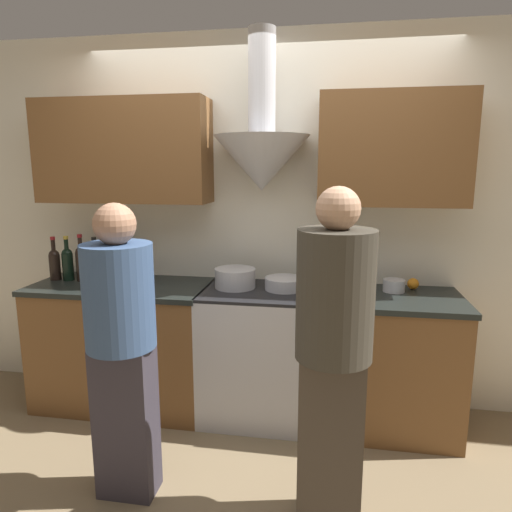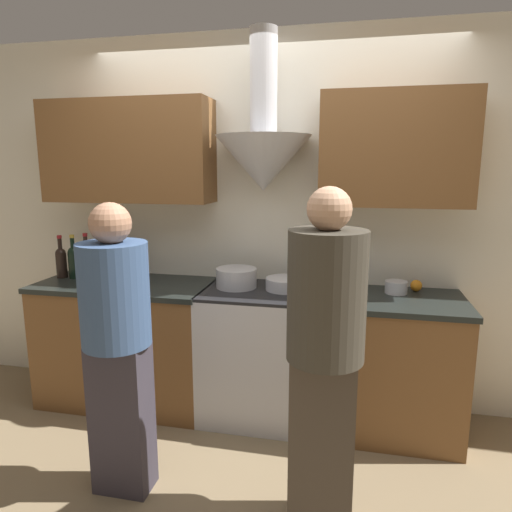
{
  "view_description": "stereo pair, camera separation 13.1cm",
  "coord_description": "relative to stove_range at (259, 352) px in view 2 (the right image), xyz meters",
  "views": [
    {
      "loc": [
        0.47,
        -2.57,
        1.69
      ],
      "look_at": [
        0.0,
        0.23,
        1.14
      ],
      "focal_mm": 32.0,
      "sensor_mm": 36.0,
      "label": 1
    },
    {
      "loc": [
        0.6,
        -2.54,
        1.69
      ],
      "look_at": [
        0.0,
        0.23,
        1.14
      ],
      "focal_mm": 32.0,
      "sensor_mm": 36.0,
      "label": 2
    }
  ],
  "objects": [
    {
      "name": "stove_range",
      "position": [
        0.0,
        0.0,
        0.0
      ],
      "size": [
        0.74,
        0.6,
        0.89
      ],
      "color": "silver",
      "rests_on": "ground_plane"
    },
    {
      "name": "mixing_bowl",
      "position": [
        0.17,
        0.04,
        0.48
      ],
      "size": [
        0.26,
        0.26,
        0.08
      ],
      "color": "silver",
      "rests_on": "stove_range"
    },
    {
      "name": "wine_bottle_2",
      "position": [
        -1.29,
        0.04,
        0.58
      ],
      "size": [
        0.08,
        0.08,
        0.34
      ],
      "color": "black",
      "rests_on": "counter_left"
    },
    {
      "name": "wall_back",
      "position": [
        -0.05,
        0.27,
        1.01
      ],
      "size": [
        8.4,
        0.63,
        2.6
      ],
      "color": "silver",
      "rests_on": "ground_plane"
    },
    {
      "name": "wine_bottle_5",
      "position": [
        -1.01,
        0.05,
        0.58
      ],
      "size": [
        0.07,
        0.07,
        0.35
      ],
      "color": "black",
      "rests_on": "counter_left"
    },
    {
      "name": "saucepan",
      "position": [
        0.88,
        0.11,
        0.48
      ],
      "size": [
        0.14,
        0.14,
        0.08
      ],
      "color": "silver",
      "rests_on": "counter_right"
    },
    {
      "name": "ground_plane",
      "position": [
        0.0,
        -0.33,
        -0.45
      ],
      "size": [
        12.0,
        12.0,
        0.0
      ],
      "primitive_type": "plane",
      "color": "#847051"
    },
    {
      "name": "orange_fruit",
      "position": [
        1.02,
        0.19,
        0.48
      ],
      "size": [
        0.08,
        0.08,
        0.08
      ],
      "color": "orange",
      "rests_on": "counter_right"
    },
    {
      "name": "person_foreground_right",
      "position": [
        0.49,
        -0.9,
        0.44
      ],
      "size": [
        0.35,
        0.35,
        1.62
      ],
      "color": "#473D33",
      "rests_on": "ground_plane"
    },
    {
      "name": "wine_bottle_4",
      "position": [
        -1.1,
        0.06,
        0.57
      ],
      "size": [
        0.07,
        0.07,
        0.33
      ],
      "color": "black",
      "rests_on": "counter_left"
    },
    {
      "name": "stock_pot",
      "position": [
        -0.17,
        0.04,
        0.51
      ],
      "size": [
        0.27,
        0.27,
        0.13
      ],
      "color": "silver",
      "rests_on": "stove_range"
    },
    {
      "name": "wine_bottle_1",
      "position": [
        -1.4,
        0.04,
        0.57
      ],
      "size": [
        0.08,
        0.08,
        0.32
      ],
      "color": "black",
      "rests_on": "counter_left"
    },
    {
      "name": "wine_bottle_3",
      "position": [
        -1.2,
        0.06,
        0.57
      ],
      "size": [
        0.08,
        0.08,
        0.32
      ],
      "color": "black",
      "rests_on": "counter_left"
    },
    {
      "name": "person_foreground_left",
      "position": [
        -0.55,
        -0.89,
        0.39
      ],
      "size": [
        0.34,
        0.34,
        1.53
      ],
      "color": "#38333D",
      "rests_on": "ground_plane"
    },
    {
      "name": "wine_bottle_0",
      "position": [
        -1.5,
        0.04,
        0.57
      ],
      "size": [
        0.08,
        0.08,
        0.32
      ],
      "color": "black",
      "rests_on": "counter_left"
    },
    {
      "name": "counter_right",
      "position": [
        0.83,
        -0.0,
        -0.0
      ],
      "size": [
        0.95,
        0.62,
        0.89
      ],
      "color": "brown",
      "rests_on": "ground_plane"
    },
    {
      "name": "counter_left",
      "position": [
        -0.97,
        -0.0,
        -0.0
      ],
      "size": [
        1.23,
        0.62,
        0.89
      ],
      "color": "brown",
      "rests_on": "ground_plane"
    }
  ]
}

